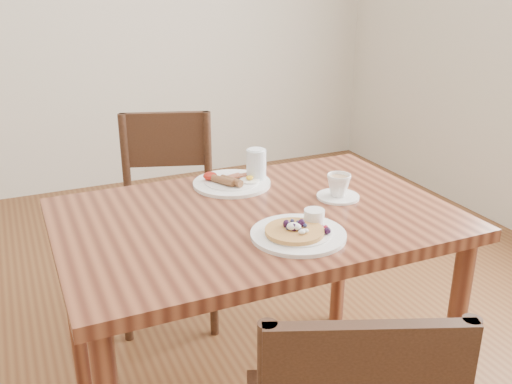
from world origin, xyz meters
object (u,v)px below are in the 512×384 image
Objects in this scene: chair_far at (168,208)px; teacup_saucer at (338,188)px; pancake_plate at (299,231)px; breakfast_plate at (231,182)px; dining_table at (256,242)px; water_glass at (256,166)px.

teacup_saucer is (0.38, -0.74, 0.29)m from chair_far.
pancake_plate is 0.33m from teacup_saucer.
dining_table is at bearing -94.39° from breakfast_plate.
water_glass is (0.12, 0.26, 0.16)m from dining_table.
breakfast_plate is at bearing 93.04° from pancake_plate.
teacup_saucer is at bearing 1.21° from dining_table.
dining_table is 0.77m from chair_far.
chair_far is 0.57m from breakfast_plate.
water_glass reaches higher than breakfast_plate.
dining_table is at bearing 114.22° from chair_far.
dining_table is 10.32× the size of water_glass.
dining_table is at bearing -114.35° from water_glass.
pancake_plate is at bearing -86.96° from breakfast_plate.
chair_far is 7.57× the size of water_glass.
pancake_plate is at bearing -99.13° from water_glass.
chair_far is 3.26× the size of breakfast_plate.
teacup_saucer is (0.28, -0.25, 0.02)m from breakfast_plate.
dining_table is 0.23m from pancake_plate.
water_glass reaches higher than dining_table.
dining_table is 0.33m from teacup_saucer.
teacup_saucer is 0.31m from water_glass.
water_glass is (0.10, 0.00, 0.05)m from breakfast_plate.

